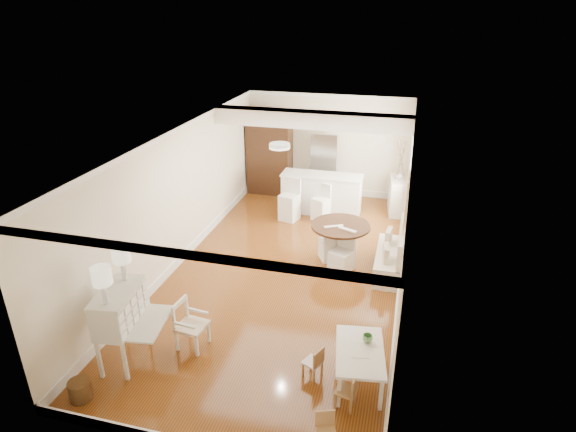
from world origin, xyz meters
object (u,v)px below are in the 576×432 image
at_px(kids_table, 359,366).
at_px(bar_stool_left, 289,200).
at_px(gustavian_armchair, 192,325).
at_px(slip_chair_far, 330,241).
at_px(secretary_bureau, 122,326).
at_px(kids_chair_c, 326,432).
at_px(wicker_basket, 80,390).
at_px(kids_chair_a, 346,390).
at_px(pantry_cabinet, 270,153).
at_px(bar_stool_right, 321,203).
at_px(dining_table, 340,243).
at_px(sideboard, 398,196).
at_px(kids_chair_b, 313,361).
at_px(breakfast_counter, 321,194).
at_px(fridge, 336,168).
at_px(slip_chair_near, 342,251).

bearing_deg(kids_table, bar_stool_left, 114.40).
xyz_separation_m(gustavian_armchair, slip_chair_far, (1.59, 3.37, 0.02)).
bearing_deg(secretary_bureau, kids_chair_c, -22.32).
relative_size(kids_table, bar_stool_left, 1.05).
distance_m(wicker_basket, bar_stool_left, 6.67).
bearing_deg(kids_chair_a, pantry_cabinet, -146.78).
bearing_deg(bar_stool_right, pantry_cabinet, 163.80).
xyz_separation_m(kids_chair_a, slip_chair_far, (-0.92, 4.00, 0.15)).
height_order(kids_table, kids_chair_c, kids_table).
bearing_deg(dining_table, bar_stool_right, 111.82).
height_order(gustavian_armchair, sideboard, sideboard).
bearing_deg(gustavian_armchair, kids_chair_b, -88.34).
bearing_deg(slip_chair_far, pantry_cabinet, -84.03).
distance_m(slip_chair_far, bar_stool_left, 2.20).
xyz_separation_m(secretary_bureau, bar_stool_right, (1.88, 5.84, -0.15)).
height_order(bar_stool_right, sideboard, bar_stool_right).
bearing_deg(kids_chair_b, dining_table, -152.45).
xyz_separation_m(bar_stool_right, pantry_cabinet, (-1.78, 1.54, 0.69)).
xyz_separation_m(kids_chair_c, slip_chair_far, (-0.79, 4.71, 0.18)).
distance_m(kids_chair_c, pantry_cabinet, 8.83).
bearing_deg(kids_chair_a, kids_chair_b, -120.00).
bearing_deg(breakfast_counter, sideboard, 14.78).
bearing_deg(wicker_basket, pantry_cabinet, 88.17).
relative_size(wicker_basket, fridge, 0.17).
relative_size(pantry_cabinet, fridge, 1.28).
height_order(slip_chair_far, pantry_cabinet, pantry_cabinet).
height_order(breakfast_counter, bar_stool_left, bar_stool_left).
relative_size(gustavian_armchair, kids_table, 0.73).
bearing_deg(breakfast_counter, bar_stool_right, -80.69).
xyz_separation_m(gustavian_armchair, breakfast_counter, (0.94, 5.77, 0.11)).
xyz_separation_m(gustavian_armchair, bar_stool_right, (1.01, 5.31, 0.06)).
distance_m(secretary_bureau, kids_chair_a, 3.40).
distance_m(kids_chair_b, bar_stool_right, 5.57).
xyz_separation_m(kids_chair_c, dining_table, (-0.58, 4.69, 0.17)).
height_order(slip_chair_near, pantry_cabinet, pantry_cabinet).
bearing_deg(breakfast_counter, fridge, 79.22).
distance_m(gustavian_armchair, slip_chair_far, 3.73).
relative_size(secretary_bureau, sideboard, 1.30).
xyz_separation_m(slip_chair_near, breakfast_counter, (-0.96, 2.82, 0.09)).
bearing_deg(kids_table, bar_stool_right, 106.59).
bearing_deg(kids_table, secretary_bureau, -173.37).
height_order(kids_chair_b, bar_stool_right, bar_stool_right).
distance_m(secretary_bureau, bar_stool_left, 5.75).
distance_m(gustavian_armchair, kids_chair_a, 2.60).
bearing_deg(slip_chair_near, wicker_basket, -101.04).
height_order(bar_stool_left, fridge, fridge).
distance_m(slip_chair_far, breakfast_counter, 2.49).
height_order(secretary_bureau, pantry_cabinet, pantry_cabinet).
distance_m(kids_chair_a, breakfast_counter, 6.60).
height_order(breakfast_counter, sideboard, breakfast_counter).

